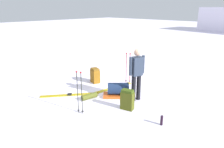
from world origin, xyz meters
TOP-DOWN VIEW (x-y plane):
  - ground_plane at (0.00, 0.00)m, footprint 80.00×80.00m
  - skier_standing at (0.98, 0.11)m, footprint 0.31×0.55m
  - ski_pair_near at (-0.27, 0.33)m, footprint 0.39×1.78m
  - ski_pair_far at (-0.89, -1.19)m, footprint 1.34×1.69m
  - backpack_large_dark at (-1.23, 0.30)m, footprint 0.43×0.37m
  - backpack_bright at (1.21, -0.60)m, footprint 0.42×0.31m
  - ski_poles_planted_near at (0.38, -1.71)m, footprint 0.21×0.11m
  - ski_poles_planted_far at (-0.30, 1.24)m, footprint 0.22×0.11m
  - gear_sled at (0.39, -0.10)m, footprint 1.04×1.03m
  - sleeping_mat_rolled at (-0.17, -0.91)m, footprint 0.27×0.57m
  - thermos_bottle at (2.43, -0.67)m, footprint 0.07×0.07m

SIDE VIEW (x-z plane):
  - ground_plane at x=0.00m, z-range 0.00..0.00m
  - ski_pair_far at x=-0.89m, z-range -0.01..0.04m
  - ski_pair_near at x=-0.27m, z-range -0.01..0.04m
  - sleeping_mat_rolled at x=-0.17m, z-range 0.00..0.18m
  - thermos_bottle at x=2.43m, z-range 0.00..0.26m
  - gear_sled at x=0.39m, z-range -0.02..0.47m
  - backpack_large_dark at x=-1.23m, z-range -0.01..0.59m
  - backpack_bright at x=1.21m, z-range -0.01..0.61m
  - ski_poles_planted_far at x=-0.30m, z-range 0.07..1.29m
  - ski_poles_planted_near at x=0.38m, z-range 0.07..1.33m
  - skier_standing at x=0.98m, z-range 0.10..1.80m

